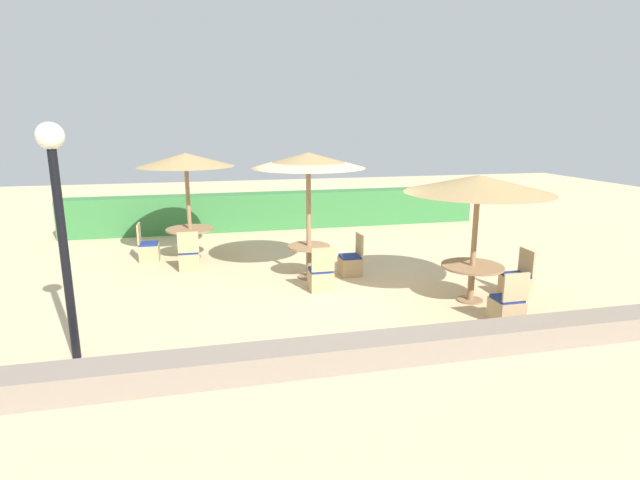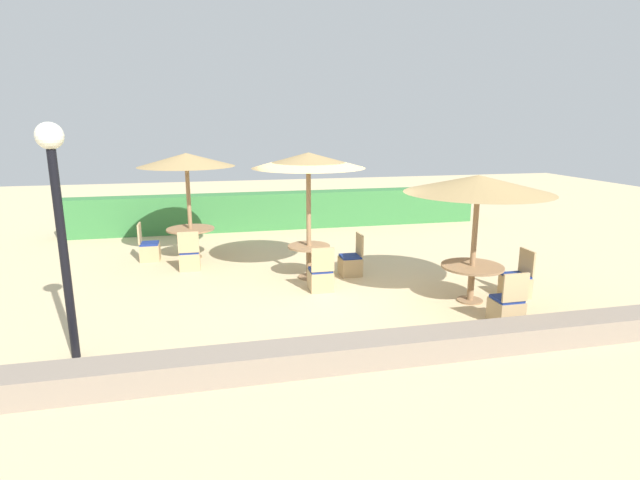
{
  "view_description": "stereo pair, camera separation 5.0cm",
  "coord_description": "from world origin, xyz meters",
  "px_view_note": "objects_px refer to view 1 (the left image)",
  "views": [
    {
      "loc": [
        -2.32,
        -9.32,
        3.31
      ],
      "look_at": [
        0.0,
        0.6,
        0.9
      ],
      "focal_mm": 28.0,
      "sensor_mm": 36.0,
      "label": 1
    },
    {
      "loc": [
        -2.27,
        -9.33,
        3.31
      ],
      "look_at": [
        0.0,
        0.6,
        0.9
      ],
      "focal_mm": 28.0,
      "sensor_mm": 36.0,
      "label": 2
    }
  ],
  "objects_px": {
    "parasol_center": "(308,161)",
    "patio_chair_back_left_south": "(189,259)",
    "round_table_center": "(309,254)",
    "round_table_back_left": "(190,234)",
    "patio_chair_back_left_west": "(149,250)",
    "patio_chair_front_right_east": "(516,283)",
    "parasol_front_right": "(478,184)",
    "lamp_post": "(57,196)",
    "patio_chair_front_right_south": "(507,308)",
    "parasol_back_left": "(186,160)",
    "patio_chair_center_south": "(321,278)",
    "patio_chair_center_east": "(351,263)",
    "round_table_front_right": "(472,272)"
  },
  "relations": [
    {
      "from": "parasol_center",
      "to": "patio_chair_back_left_south",
      "type": "height_order",
      "value": "parasol_center"
    },
    {
      "from": "parasol_center",
      "to": "round_table_center",
      "type": "height_order",
      "value": "parasol_center"
    },
    {
      "from": "round_table_back_left",
      "to": "patio_chair_back_left_south",
      "type": "height_order",
      "value": "patio_chair_back_left_south"
    },
    {
      "from": "patio_chair_back_left_west",
      "to": "patio_chair_front_right_east",
      "type": "bearing_deg",
      "value": 59.09
    },
    {
      "from": "parasol_front_right",
      "to": "round_table_back_left",
      "type": "height_order",
      "value": "parasol_front_right"
    },
    {
      "from": "lamp_post",
      "to": "patio_chair_front_right_south",
      "type": "xyz_separation_m",
      "value": [
        6.79,
        -0.25,
        -2.09
      ]
    },
    {
      "from": "parasol_front_right",
      "to": "patio_chair_front_right_east",
      "type": "xyz_separation_m",
      "value": [
        0.99,
        0.04,
        -1.96
      ]
    },
    {
      "from": "parasol_back_left",
      "to": "round_table_back_left",
      "type": "distance_m",
      "value": 1.81
    },
    {
      "from": "patio_chair_front_right_south",
      "to": "round_table_back_left",
      "type": "distance_m",
      "value": 7.62
    },
    {
      "from": "patio_chair_center_south",
      "to": "patio_chair_front_right_east",
      "type": "xyz_separation_m",
      "value": [
        3.62,
        -1.2,
        0.0
      ]
    },
    {
      "from": "parasol_center",
      "to": "round_table_center",
      "type": "xyz_separation_m",
      "value": [
        0.0,
        0.0,
        -1.99
      ]
    },
    {
      "from": "round_table_center",
      "to": "patio_chair_center_south",
      "type": "relative_size",
      "value": 0.98
    },
    {
      "from": "patio_chair_center_east",
      "to": "parasol_front_right",
      "type": "relative_size",
      "value": 0.35
    },
    {
      "from": "patio_chair_center_east",
      "to": "parasol_front_right",
      "type": "distance_m",
      "value": 3.36
    },
    {
      "from": "patio_chair_front_right_east",
      "to": "round_table_back_left",
      "type": "height_order",
      "value": "patio_chair_front_right_east"
    },
    {
      "from": "parasol_back_left",
      "to": "patio_chair_back_left_south",
      "type": "bearing_deg",
      "value": -91.12
    },
    {
      "from": "patio_chair_back_left_west",
      "to": "patio_chair_back_left_south",
      "type": "bearing_deg",
      "value": 44.0
    },
    {
      "from": "patio_chair_front_right_south",
      "to": "patio_chair_back_left_west",
      "type": "height_order",
      "value": "same"
    },
    {
      "from": "parasol_back_left",
      "to": "patio_chair_front_right_east",
      "type": "bearing_deg",
      "value": -35.05
    },
    {
      "from": "patio_chair_front_right_south",
      "to": "parasol_back_left",
      "type": "height_order",
      "value": "parasol_back_left"
    },
    {
      "from": "patio_chair_front_right_east",
      "to": "patio_chair_front_right_south",
      "type": "relative_size",
      "value": 1.0
    },
    {
      "from": "round_table_front_right",
      "to": "parasol_front_right",
      "type": "bearing_deg",
      "value": -90.0
    },
    {
      "from": "round_table_back_left",
      "to": "patio_chair_back_left_west",
      "type": "xyz_separation_m",
      "value": [
        -1.01,
        -0.03,
        -0.35
      ]
    },
    {
      "from": "round_table_center",
      "to": "round_table_back_left",
      "type": "relative_size",
      "value": 0.78
    },
    {
      "from": "patio_chair_front_right_east",
      "to": "parasol_back_left",
      "type": "xyz_separation_m",
      "value": [
        -6.21,
        4.36,
        2.16
      ]
    },
    {
      "from": "round_table_center",
      "to": "patio_chair_front_right_east",
      "type": "xyz_separation_m",
      "value": [
        3.68,
        -2.09,
        -0.27
      ]
    },
    {
      "from": "round_table_back_left",
      "to": "round_table_front_right",
      "type": "bearing_deg",
      "value": -40.15
    },
    {
      "from": "patio_chair_back_left_south",
      "to": "round_table_center",
      "type": "bearing_deg",
      "value": -25.36
    },
    {
      "from": "parasol_front_right",
      "to": "patio_chair_back_left_west",
      "type": "height_order",
      "value": "parasol_front_right"
    },
    {
      "from": "parasol_center",
      "to": "round_table_center",
      "type": "bearing_deg",
      "value": 63.43
    },
    {
      "from": "parasol_back_left",
      "to": "patio_chair_back_left_west",
      "type": "height_order",
      "value": "parasol_back_left"
    },
    {
      "from": "round_table_back_left",
      "to": "patio_chair_center_east",
      "type": "bearing_deg",
      "value": -33.36
    },
    {
      "from": "parasol_front_right",
      "to": "round_table_front_right",
      "type": "height_order",
      "value": "parasol_front_right"
    },
    {
      "from": "lamp_post",
      "to": "patio_chair_center_east",
      "type": "relative_size",
      "value": 3.57
    },
    {
      "from": "parasol_front_right",
      "to": "lamp_post",
      "type": "bearing_deg",
      "value": -172.83
    },
    {
      "from": "parasol_center",
      "to": "parasol_front_right",
      "type": "bearing_deg",
      "value": -38.47
    },
    {
      "from": "round_table_center",
      "to": "parasol_front_right",
      "type": "bearing_deg",
      "value": -38.47
    },
    {
      "from": "lamp_post",
      "to": "patio_chair_center_east",
      "type": "distance_m",
      "value": 6.17
    },
    {
      "from": "patio_chair_center_east",
      "to": "parasol_back_left",
      "type": "relative_size",
      "value": 0.36
    },
    {
      "from": "round_table_back_left",
      "to": "patio_chair_front_right_south",
      "type": "bearing_deg",
      "value": -46.21
    },
    {
      "from": "parasol_center",
      "to": "round_table_front_right",
      "type": "height_order",
      "value": "parasol_center"
    },
    {
      "from": "round_table_front_right",
      "to": "patio_chair_back_left_south",
      "type": "height_order",
      "value": "patio_chair_back_left_south"
    },
    {
      "from": "lamp_post",
      "to": "parasol_back_left",
      "type": "height_order",
      "value": "lamp_post"
    },
    {
      "from": "parasol_center",
      "to": "parasol_back_left",
      "type": "height_order",
      "value": "parasol_center"
    },
    {
      "from": "patio_chair_center_east",
      "to": "round_table_front_right",
      "type": "relative_size",
      "value": 0.81
    },
    {
      "from": "patio_chair_front_right_east",
      "to": "patio_chair_back_left_south",
      "type": "distance_m",
      "value": 7.05
    },
    {
      "from": "lamp_post",
      "to": "patio_chair_center_east",
      "type": "height_order",
      "value": "lamp_post"
    },
    {
      "from": "lamp_post",
      "to": "patio_chair_back_left_south",
      "type": "height_order",
      "value": "lamp_post"
    },
    {
      "from": "round_table_front_right",
      "to": "patio_chair_front_right_south",
      "type": "xyz_separation_m",
      "value": [
        0.05,
        -1.1,
        -0.31
      ]
    },
    {
      "from": "round_table_front_right",
      "to": "patio_chair_back_left_west",
      "type": "distance_m",
      "value": 7.61
    }
  ]
}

